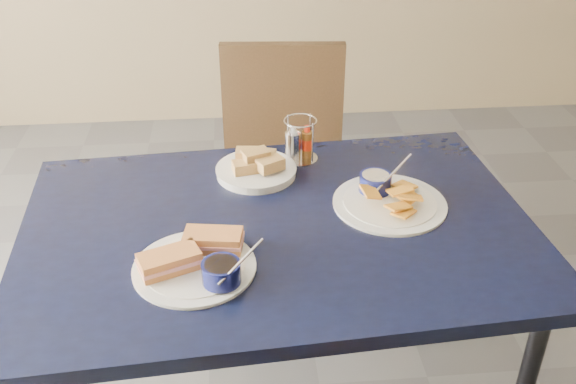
{
  "coord_description": "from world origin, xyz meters",
  "views": [
    {
      "loc": [
        -0.24,
        -1.19,
        1.7
      ],
      "look_at": [
        -0.11,
        0.24,
        0.82
      ],
      "focal_mm": 40.0,
      "sensor_mm": 36.0,
      "label": 1
    }
  ],
  "objects": [
    {
      "name": "sandwich_plate",
      "position": [
        -0.34,
        0.02,
        0.77
      ],
      "size": [
        0.31,
        0.29,
        0.12
      ],
      "color": "white",
      "rests_on": "dining_table"
    },
    {
      "name": "plantain_plate",
      "position": [
        0.16,
        0.28,
        0.77
      ],
      "size": [
        0.31,
        0.31,
        0.12
      ],
      "color": "white",
      "rests_on": "dining_table"
    },
    {
      "name": "condiment_caddy",
      "position": [
        -0.05,
        0.54,
        0.81
      ],
      "size": [
        0.11,
        0.11,
        0.14
      ],
      "color": "silver",
      "rests_on": "dining_table"
    },
    {
      "name": "bread_basket",
      "position": [
        -0.19,
        0.46,
        0.78
      ],
      "size": [
        0.23,
        0.23,
        0.08
      ],
      "color": "white",
      "rests_on": "dining_table"
    },
    {
      "name": "chair_far",
      "position": [
        -0.08,
        0.92,
        0.55
      ],
      "size": [
        0.48,
        0.47,
        0.96
      ],
      "color": "black",
      "rests_on": "ground"
    },
    {
      "name": "dining_table",
      "position": [
        -0.14,
        0.2,
        0.69
      ],
      "size": [
        1.39,
        0.98,
        0.75
      ],
      "color": "black",
      "rests_on": "ground"
    }
  ]
}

